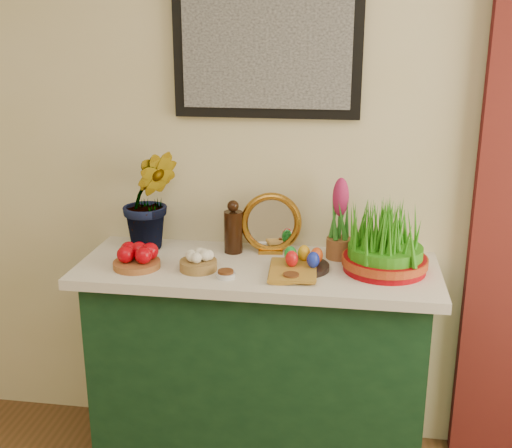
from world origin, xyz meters
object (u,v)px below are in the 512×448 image
(hyacinth_green, at_px, (149,184))
(wheatgrass_sabzeh, at_px, (386,242))
(book, at_px, (269,269))
(mirror, at_px, (271,224))
(sideboard, at_px, (258,370))

(hyacinth_green, xyz_separation_m, wheatgrass_sabzeh, (0.95, -0.12, -0.16))
(book, bearing_deg, mirror, 92.23)
(mirror, distance_m, wheatgrass_sabzeh, 0.48)
(sideboard, height_order, mirror, mirror)
(book, bearing_deg, wheatgrass_sabzeh, 9.21)
(book, bearing_deg, hyacinth_green, 153.96)
(book, relative_size, wheatgrass_sabzeh, 0.73)
(hyacinth_green, distance_m, book, 0.62)
(mirror, bearing_deg, sideboard, -101.72)
(sideboard, xyz_separation_m, hyacinth_green, (-0.47, 0.12, 0.74))
(sideboard, xyz_separation_m, mirror, (0.03, 0.15, 0.59))
(wheatgrass_sabzeh, bearing_deg, hyacinth_green, 172.95)
(mirror, distance_m, book, 0.26)
(hyacinth_green, height_order, book, hyacinth_green)
(book, xyz_separation_m, wheatgrass_sabzeh, (0.43, 0.10, 0.10))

